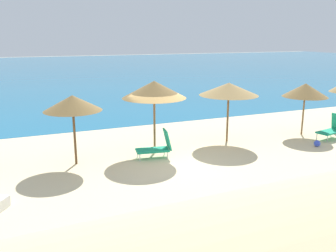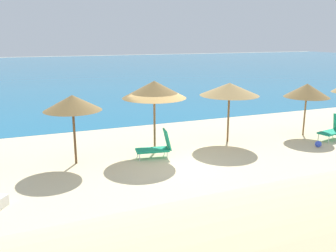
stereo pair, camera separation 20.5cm
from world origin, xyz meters
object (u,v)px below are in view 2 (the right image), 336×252
(beach_umbrella_4, at_px, (154,90))
(beach_umbrella_6, at_px, (307,91))
(lounge_chair_3, at_px, (334,129))
(beach_umbrella_5, at_px, (229,89))
(beach_umbrella_3, at_px, (72,103))
(beach_ball, at_px, (318,144))
(lounge_chair_2, at_px, (157,146))

(beach_umbrella_4, relative_size, beach_umbrella_6, 1.18)
(beach_umbrella_4, relative_size, lounge_chair_3, 2.00)
(beach_umbrella_5, bearing_deg, beach_umbrella_6, -5.75)
(beach_umbrella_3, height_order, lounge_chair_3, beach_umbrella_3)
(beach_umbrella_4, distance_m, beach_umbrella_5, 3.69)
(lounge_chair_3, bearing_deg, beach_umbrella_3, 72.47)
(beach_umbrella_3, relative_size, beach_ball, 9.36)
(lounge_chair_2, bearing_deg, beach_ball, -91.38)
(lounge_chair_3, bearing_deg, beach_umbrella_4, 69.47)
(beach_umbrella_3, distance_m, lounge_chair_2, 3.68)
(beach_umbrella_4, xyz_separation_m, beach_umbrella_5, (3.67, 0.27, -0.22))
(beach_umbrella_3, distance_m, beach_umbrella_5, 6.94)
(beach_umbrella_6, xyz_separation_m, lounge_chair_2, (-7.84, -0.53, -1.74))
(beach_umbrella_6, height_order, lounge_chair_2, beach_umbrella_6)
(beach_umbrella_5, xyz_separation_m, lounge_chair_3, (4.85, -1.52, -1.94))
(beach_umbrella_3, bearing_deg, beach_ball, -10.33)
(beach_umbrella_6, distance_m, lounge_chair_3, 2.20)
(lounge_chair_2, distance_m, beach_ball, 7.16)
(beach_umbrella_4, bearing_deg, beach_umbrella_6, -1.03)
(beach_umbrella_3, xyz_separation_m, lounge_chair_2, (3.12, -0.52, -1.88))
(beach_umbrella_4, height_order, lounge_chair_3, beach_umbrella_4)
(beach_umbrella_6, distance_m, lounge_chair_2, 8.05)
(beach_umbrella_5, bearing_deg, lounge_chair_3, -17.44)
(beach_umbrella_6, bearing_deg, beach_umbrella_3, -179.97)
(beach_umbrella_3, bearing_deg, lounge_chair_2, -9.53)
(beach_umbrella_5, xyz_separation_m, beach_ball, (3.23, -2.26, -2.29))
(beach_umbrella_5, distance_m, beach_ball, 4.56)
(beach_umbrella_6, bearing_deg, lounge_chair_2, -176.13)
(beach_umbrella_3, xyz_separation_m, lounge_chair_3, (11.77, -1.11, -1.86))
(beach_umbrella_3, xyz_separation_m, beach_umbrella_6, (10.97, 0.01, -0.14))
(beach_umbrella_5, relative_size, beach_ball, 9.61)
(beach_umbrella_5, bearing_deg, lounge_chair_2, -166.14)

